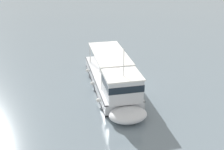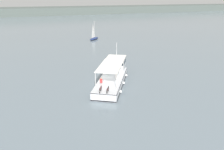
# 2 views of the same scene
# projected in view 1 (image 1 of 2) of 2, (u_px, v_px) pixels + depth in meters

# --- Properties ---
(ground_plane) EXTENTS (400.00, 400.00, 0.00)m
(ground_plane) POSITION_uv_depth(u_px,v_px,m) (119.00, 87.00, 27.52)
(ground_plane) COLOR slate
(ferry_main) EXTENTS (9.51, 12.34, 5.32)m
(ferry_main) POSITION_uv_depth(u_px,v_px,m) (114.00, 84.00, 25.92)
(ferry_main) COLOR silver
(ferry_main) RESTS_ON ground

